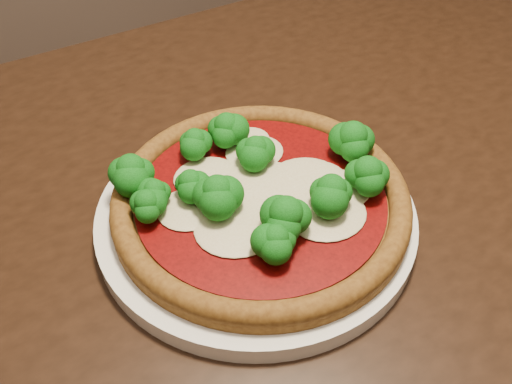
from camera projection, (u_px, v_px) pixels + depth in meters
name	position (u px, v px, depth m)	size (l,w,h in m)	color
dining_table	(309.00, 267.00, 0.62)	(1.35, 0.93, 0.75)	black
plate	(256.00, 216.00, 0.54)	(0.30, 0.30, 0.02)	silver
pizza	(260.00, 193.00, 0.52)	(0.28, 0.28, 0.06)	brown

